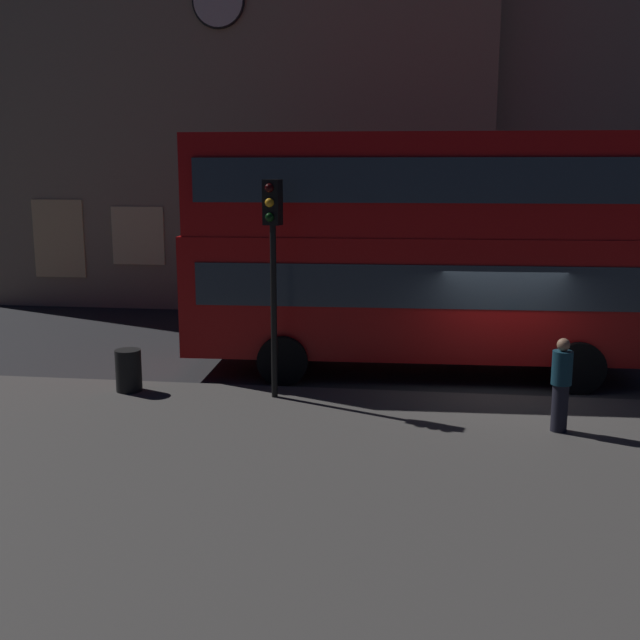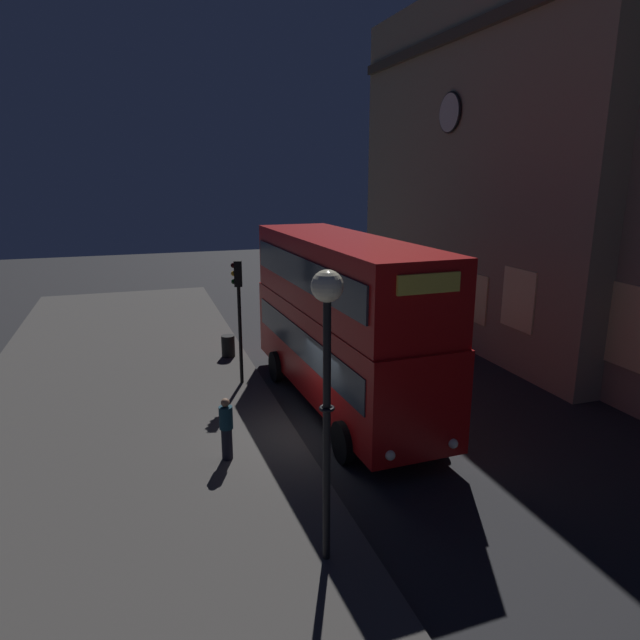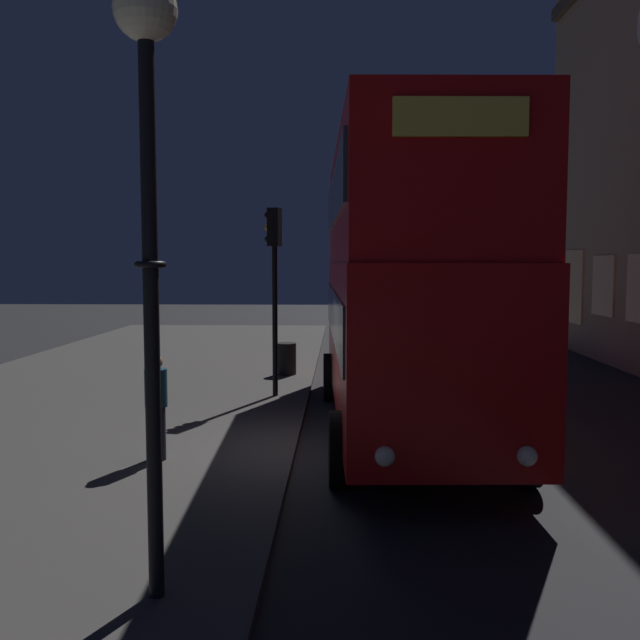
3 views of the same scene
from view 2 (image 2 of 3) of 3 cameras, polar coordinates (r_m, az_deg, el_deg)
The scene contains 8 objects.
ground_plane at distance 16.04m, azimuth -0.64°, elevation -11.70°, with size 80.00×80.00×0.00m, color #232326.
sidewalk_slab at distance 15.45m, azimuth -19.59°, elevation -13.45°, with size 44.00×9.38×0.12m, color #423F3D.
building_with_clock at distance 27.36m, azimuth 19.50°, elevation 14.17°, with size 17.06×7.58×14.58m.
double_decker_bus at distance 17.13m, azimuth 2.17°, elevation 0.59°, with size 10.17×3.18×5.28m.
traffic_light_near_kerb at distance 18.90m, azimuth -8.25°, elevation 2.36°, with size 0.37×0.39×4.23m.
street_lamp at distance 9.54m, azimuth 0.71°, elevation -2.56°, with size 0.55×0.55×5.46m.
pedestrian at distance 14.49m, azimuth -9.44°, elevation -10.71°, with size 0.34×0.34×1.63m.
litter_bin at distance 22.43m, azimuth -9.26°, elevation -2.61°, with size 0.52×0.52×0.85m, color black.
Camera 2 is at (13.73, -4.30, 7.10)m, focal length 31.68 mm.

